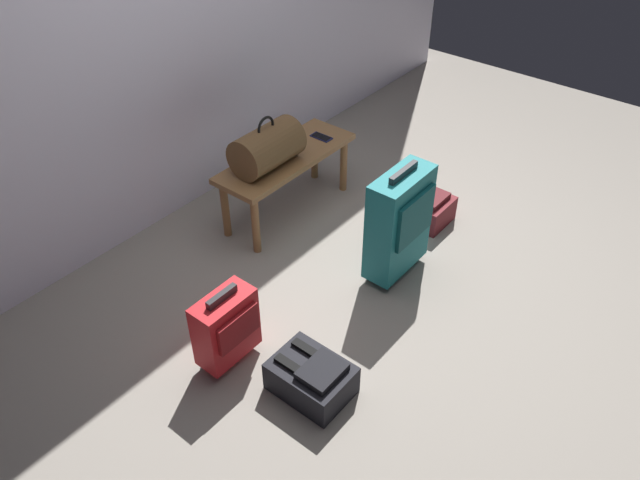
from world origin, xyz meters
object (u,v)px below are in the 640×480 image
object	(u,v)px
duffel_bag_brown	(267,148)
suitcase_upright_teal	(399,222)
backpack_dark	(312,377)
backpack_maroon	(421,206)
bench	(287,165)
cell_phone	(321,137)
suitcase_small_red	(226,327)

from	to	relation	value
duffel_bag_brown	suitcase_upright_teal	bearing A→B (deg)	-83.52
backpack_dark	backpack_maroon	distance (m)	1.58
bench	backpack_maroon	xyz separation A→B (m)	(0.49, -0.74, -0.27)
suitcase_upright_teal	backpack_dark	distance (m)	1.04
cell_phone	backpack_dark	xyz separation A→B (m)	(-1.37, -1.04, -0.34)
duffel_bag_brown	backpack_maroon	world-z (taller)	duffel_bag_brown
suitcase_small_red	backpack_maroon	world-z (taller)	suitcase_small_red
suitcase_small_red	backpack_maroon	distance (m)	1.67
bench	duffel_bag_brown	world-z (taller)	duffel_bag_brown
bench	suitcase_small_red	distance (m)	1.33
cell_phone	suitcase_upright_teal	world-z (taller)	suitcase_upright_teal
bench	suitcase_upright_teal	xyz separation A→B (m)	(-0.07, -0.90, 0.00)
duffel_bag_brown	backpack_maroon	xyz separation A→B (m)	(0.66, -0.74, -0.47)
duffel_bag_brown	cell_phone	xyz separation A→B (m)	(0.48, -0.03, -0.13)
bench	duffel_bag_brown	distance (m)	0.26
cell_phone	suitcase_small_red	world-z (taller)	suitcase_small_red
bench	cell_phone	xyz separation A→B (m)	(0.32, -0.03, 0.07)
suitcase_small_red	backpack_maroon	bearing A→B (deg)	-3.85
duffel_bag_brown	backpack_dark	bearing A→B (deg)	-129.52
backpack_dark	bench	bearing A→B (deg)	45.53
bench	duffel_bag_brown	xyz separation A→B (m)	(-0.17, 0.00, 0.20)
bench	backpack_dark	xyz separation A→B (m)	(-1.05, -1.07, -0.27)
bench	backpack_dark	size ratio (longest dim) A/B	2.63
cell_phone	bench	bearing A→B (deg)	174.29
suitcase_upright_teal	backpack_maroon	size ratio (longest dim) A/B	1.88
cell_phone	backpack_dark	size ratio (longest dim) A/B	0.38
bench	cell_phone	world-z (taller)	cell_phone
cell_phone	suitcase_upright_teal	distance (m)	0.95
backpack_maroon	suitcase_upright_teal	bearing A→B (deg)	-163.46
bench	suitcase_small_red	bearing A→B (deg)	-151.80
suitcase_upright_teal	backpack_dark	xyz separation A→B (m)	(-0.99, -0.17, -0.27)
suitcase_upright_teal	backpack_maroon	xyz separation A→B (m)	(0.56, 0.17, -0.27)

